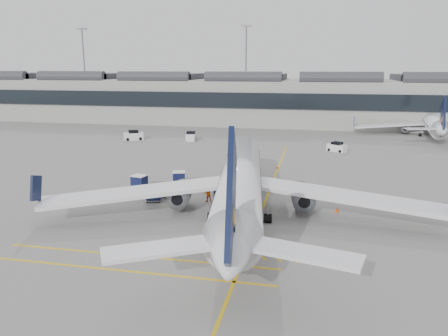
% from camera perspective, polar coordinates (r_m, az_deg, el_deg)
% --- Properties ---
extents(ground, '(220.00, 220.00, 0.00)m').
position_cam_1_polar(ground, '(44.31, -8.53, -5.83)').
color(ground, gray).
rests_on(ground, ground).
extents(terminal, '(200.00, 20.45, 12.40)m').
position_cam_1_polar(terminal, '(112.41, 4.24, 8.98)').
color(terminal, '#9E9E99').
rests_on(terminal, ground).
extents(light_masts, '(113.00, 0.60, 25.45)m').
position_cam_1_polar(light_masts, '(126.29, 4.42, 13.23)').
color(light_masts, slate).
rests_on(light_masts, ground).
extents(apron_markings, '(0.25, 60.00, 0.01)m').
position_cam_1_polar(apron_markings, '(51.47, 5.92, -3.04)').
color(apron_markings, gold).
rests_on(apron_markings, ground).
extents(airliner_main, '(38.01, 41.79, 11.15)m').
position_cam_1_polar(airliner_main, '(42.30, 2.16, -1.97)').
color(airliner_main, white).
rests_on(airliner_main, ground).
extents(airliner_far, '(31.74, 34.88, 9.29)m').
position_cam_1_polar(airliner_far, '(101.42, 25.55, 5.34)').
color(airliner_far, white).
rests_on(airliner_far, ground).
extents(belt_loader, '(4.61, 1.66, 1.88)m').
position_cam_1_polar(belt_loader, '(52.23, 3.69, -2.14)').
color(belt_loader, silver).
rests_on(belt_loader, ground).
extents(baggage_cart_a, '(1.96, 1.69, 1.88)m').
position_cam_1_polar(baggage_cart_a, '(49.50, -0.23, -2.43)').
color(baggage_cart_a, gray).
rests_on(baggage_cart_a, ground).
extents(baggage_cart_b, '(1.96, 1.78, 1.70)m').
position_cam_1_polar(baggage_cart_b, '(53.98, -5.91, -1.28)').
color(baggage_cart_b, gray).
rests_on(baggage_cart_b, ground).
extents(baggage_cart_c, '(1.96, 1.76, 1.74)m').
position_cam_1_polar(baggage_cart_c, '(47.89, -9.19, -3.23)').
color(baggage_cart_c, gray).
rests_on(baggage_cart_c, ground).
extents(baggage_cart_d, '(1.97, 1.74, 1.81)m').
position_cam_1_polar(baggage_cart_d, '(52.40, -11.00, -1.83)').
color(baggage_cart_d, gray).
rests_on(baggage_cart_d, ground).
extents(ramp_agent_a, '(0.72, 0.69, 1.65)m').
position_cam_1_polar(ramp_agent_a, '(50.58, 2.07, -2.30)').
color(ramp_agent_a, '#E4420C').
rests_on(ramp_agent_a, ground).
extents(ramp_agent_b, '(1.14, 1.12, 1.85)m').
position_cam_1_polar(ramp_agent_b, '(47.34, -2.18, -3.27)').
color(ramp_agent_b, '#F25C0C').
rests_on(ramp_agent_b, ground).
extents(pushback_tug, '(2.38, 1.55, 1.29)m').
position_cam_1_polar(pushback_tug, '(49.45, -7.66, -3.08)').
color(pushback_tug, '#575A4C').
rests_on(pushback_tug, ground).
extents(safety_cone_nose, '(0.32, 0.32, 0.45)m').
position_cam_1_polar(safety_cone_nose, '(62.98, 6.97, 0.15)').
color(safety_cone_nose, '#F24C0A').
rests_on(safety_cone_nose, ground).
extents(safety_cone_engine, '(0.41, 0.41, 0.57)m').
position_cam_1_polar(safety_cone_engine, '(45.38, 14.56, -5.28)').
color(safety_cone_engine, '#F24C0A').
rests_on(safety_cone_engine, ground).
extents(service_van_left, '(4.16, 3.45, 1.91)m').
position_cam_1_polar(service_van_left, '(88.49, -11.74, 4.16)').
color(service_van_left, white).
rests_on(service_van_left, ground).
extents(service_van_mid, '(2.19, 3.68, 1.79)m').
position_cam_1_polar(service_van_mid, '(86.48, -4.30, 4.15)').
color(service_van_mid, white).
rests_on(service_van_mid, ground).
extents(service_van_right, '(3.54, 3.06, 1.64)m').
position_cam_1_polar(service_van_right, '(77.35, 14.52, 2.64)').
color(service_van_right, white).
rests_on(service_van_right, ground).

